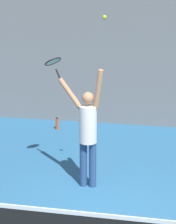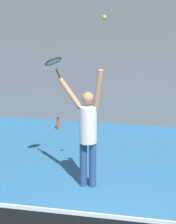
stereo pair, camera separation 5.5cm
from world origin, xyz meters
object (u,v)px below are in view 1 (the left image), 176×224
tennis_ball (105,17)px  water_bottle (57,124)px  tennis_player (88,129)px  tennis_racket (53,63)px

tennis_ball → water_bottle: (-1.67, 3.10, -2.86)m
tennis_player → tennis_ball: 1.95m
tennis_ball → water_bottle: size_ratio=0.22×
tennis_racket → tennis_ball: bearing=-29.9°
tennis_ball → water_bottle: tennis_ball is taller
tennis_player → water_bottle: 3.40m
tennis_player → tennis_ball: bearing=-24.8°
tennis_racket → water_bottle: bearing=104.5°
tennis_racket → tennis_ball: size_ratio=6.11×
tennis_player → water_bottle: size_ratio=6.86×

